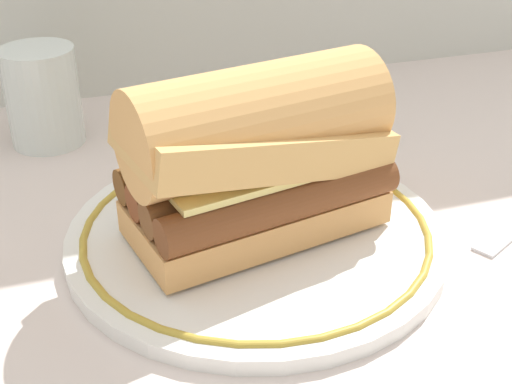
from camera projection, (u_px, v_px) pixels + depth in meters
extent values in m
plane|color=beige|center=(285.00, 258.00, 0.53)|extent=(1.50, 1.50, 0.00)
cylinder|color=white|center=(256.00, 236.00, 0.54)|extent=(0.29, 0.29, 0.01)
torus|color=#B29333|center=(256.00, 229.00, 0.54)|extent=(0.27, 0.27, 0.01)
cube|color=tan|center=(256.00, 211.00, 0.53)|extent=(0.20, 0.13, 0.03)
cylinder|color=brown|center=(283.00, 204.00, 0.49)|extent=(0.19, 0.06, 0.03)
cylinder|color=brown|center=(265.00, 188.00, 0.51)|extent=(0.19, 0.06, 0.03)
cylinder|color=brown|center=(248.00, 173.00, 0.53)|extent=(0.19, 0.06, 0.03)
cylinder|color=brown|center=(232.00, 160.00, 0.55)|extent=(0.19, 0.06, 0.03)
cube|color=#EAD67A|center=(256.00, 161.00, 0.51)|extent=(0.17, 0.12, 0.01)
cube|color=tan|center=(256.00, 139.00, 0.50)|extent=(0.20, 0.13, 0.06)
cylinder|color=tan|center=(256.00, 120.00, 0.49)|extent=(0.20, 0.11, 0.08)
cylinder|color=silver|center=(43.00, 96.00, 0.68)|extent=(0.07, 0.07, 0.10)
cylinder|color=gold|center=(47.00, 123.00, 0.69)|extent=(0.06, 0.06, 0.04)
cube|color=silver|center=(511.00, 227.00, 0.56)|extent=(0.09, 0.06, 0.01)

